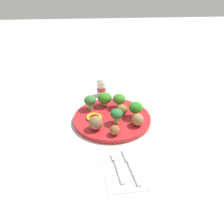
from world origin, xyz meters
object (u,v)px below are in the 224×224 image
napkin (125,168)px  meatball_mid_right (114,130)px  pepper_ring_back_right (94,117)px  fork (118,165)px  yogurt_bottle (101,88)px  meatball_back_left (96,123)px  meatball_front_right (122,110)px  knife (131,164)px  broccoli_floret_center (136,108)px  broccoli_floret_mid_left (105,98)px  plate (112,119)px  broccoli_floret_front_right (119,99)px  broccoli_floret_front_left (90,101)px  meatball_mid_left (137,120)px  broccoli_floret_far_rim (117,114)px

napkin → meatball_mid_right: bearing=8.0°
pepper_ring_back_right → fork: bearing=-164.8°
pepper_ring_back_right → yogurt_bottle: (0.21, -0.03, 0.01)m
meatball_back_left → napkin: 0.19m
meatball_front_right → knife: (-0.25, 0.00, -0.03)m
pepper_ring_back_right → napkin: bearing=-161.0°
broccoli_floret_center → meatball_back_left: bearing=114.2°
meatball_mid_right → pepper_ring_back_right: bearing=32.1°
broccoli_floret_mid_left → meatball_back_left: bearing=166.0°
broccoli_floret_center → plate: bearing=86.0°
meatball_mid_right → meatball_back_left: (0.04, 0.06, 0.01)m
broccoli_floret_front_right → pepper_ring_back_right: broccoli_floret_front_right is taller
plate → meatball_mid_right: size_ratio=8.50×
broccoli_floret_front_right → meatball_front_right: broccoli_floret_front_right is taller
broccoli_floret_mid_left → meatball_back_left: size_ratio=1.15×
meatball_back_left → yogurt_bottle: 0.28m
meatball_front_right → yogurt_bottle: (0.19, 0.07, -0.00)m
broccoli_floret_center → meatball_mid_right: 0.13m
broccoli_floret_front_right → pepper_ring_back_right: size_ratio=1.02×
plate → broccoli_floret_front_left: 0.11m
meatball_mid_left → meatball_back_left: bearing=94.8°
meatball_mid_left → broccoli_floret_center: bearing=-2.1°
meatball_mid_left → pepper_ring_back_right: (0.05, 0.15, -0.02)m
meatball_front_right → meatball_back_left: size_ratio=0.82×
broccoli_floret_front_right → meatball_front_right: size_ratio=1.43×
broccoli_floret_front_right → meatball_mid_left: (-0.12, -0.05, -0.01)m
meatball_mid_right → napkin: (-0.14, -0.02, -0.03)m
meatball_back_left → pepper_ring_back_right: bearing=4.2°
meatball_mid_right → pepper_ring_back_right: size_ratio=0.60×
yogurt_bottle → meatball_front_right: bearing=-160.5°
meatball_mid_left → meatball_mid_right: meatball_mid_left is taller
meatball_front_right → napkin: 0.26m
yogurt_bottle → pepper_ring_back_right: bearing=170.7°
meatball_mid_right → napkin: size_ratio=0.19×
meatball_mid_left → meatball_back_left: 0.14m
broccoli_floret_front_right → yogurt_bottle: 0.15m
plate → broccoli_floret_front_left: size_ratio=5.12×
plate → knife: (-0.24, -0.03, -0.00)m
meatball_front_right → napkin: size_ratio=0.23×
meatball_back_left → fork: (-0.17, -0.06, -0.03)m
meatball_front_right → meatball_mid_right: bearing=161.6°
meatball_mid_right → fork: (-0.13, -0.00, -0.02)m
plate → meatball_mid_right: bearing=178.7°
meatball_mid_right → pepper_ring_back_right: (0.10, 0.06, -0.01)m
broccoli_floret_far_rim → broccoli_floret_mid_left: bearing=15.4°
meatball_back_left → yogurt_bottle: (0.28, -0.03, -0.01)m
meatball_front_right → knife: size_ratio=0.27×
meatball_mid_left → napkin: size_ratio=0.25×
meatball_mid_left → meatball_back_left: meatball_back_left is taller
meatball_front_right → napkin: (-0.26, 0.02, -0.03)m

